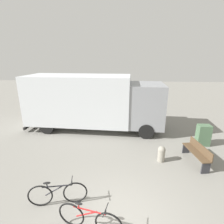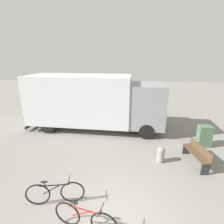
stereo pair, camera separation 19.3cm
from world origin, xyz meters
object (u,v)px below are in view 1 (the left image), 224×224
at_px(delivery_truck, 93,101).
at_px(bicycle_near, 58,194).
at_px(bicycle_middle, 89,219).
at_px(bollard_near_bench, 161,153).
at_px(utility_box, 203,135).
at_px(park_bench, 197,152).

height_order(delivery_truck, bicycle_near, delivery_truck).
bearing_deg(bicycle_middle, delivery_truck, 111.27).
distance_m(bicycle_near, bollard_near_bench, 4.46).
relative_size(bicycle_near, bicycle_middle, 1.00).
height_order(delivery_truck, bollard_near_bench, delivery_truck).
height_order(delivery_truck, bicycle_middle, delivery_truck).
bearing_deg(bicycle_near, delivery_truck, 78.37).
xyz_separation_m(bicycle_middle, utility_box, (4.93, 5.07, 0.15)).
relative_size(bicycle_middle, bollard_near_bench, 2.47).
distance_m(bicycle_near, utility_box, 7.42).
height_order(bicycle_middle, utility_box, utility_box).
height_order(park_bench, utility_box, utility_box).
distance_m(delivery_truck, utility_box, 6.42).
relative_size(delivery_truck, bicycle_middle, 4.80).
distance_m(bicycle_middle, bollard_near_bench, 4.22).
height_order(bicycle_near, bollard_near_bench, bicycle_near).
bearing_deg(bicycle_middle, park_bench, 52.90).
xyz_separation_m(delivery_truck, bicycle_near, (-0.04, -6.14, -1.42)).
relative_size(delivery_truck, park_bench, 4.93).
xyz_separation_m(park_bench, bicycle_middle, (-3.99, -3.41, -0.09)).
bearing_deg(utility_box, bollard_near_bench, -145.52).
distance_m(park_bench, bicycle_middle, 5.25).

